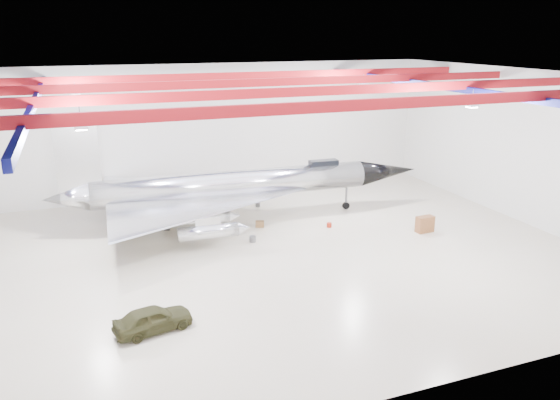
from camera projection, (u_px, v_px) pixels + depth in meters
name	position (u px, v px, depth m)	size (l,w,h in m)	color
floor	(263.00, 255.00, 34.32)	(40.00, 40.00, 0.00)	beige
wall_back	(205.00, 130.00, 46.10)	(40.00, 40.00, 0.00)	silver
wall_right	(523.00, 147.00, 39.47)	(30.00, 30.00, 0.00)	silver
ceiling	(261.00, 77.00, 31.08)	(40.00, 40.00, 0.00)	#0A0F38
ceiling_structure	(261.00, 89.00, 31.28)	(39.50, 29.50, 1.08)	maroon
jet_aircraft	(233.00, 188.00, 39.87)	(28.14, 16.81, 7.67)	silver
jeep	(153.00, 319.00, 25.44)	(1.47, 3.66, 1.25)	#313118
desk	(425.00, 224.00, 38.15)	(1.25, 0.63, 1.15)	brown
toolbox_red	(199.00, 225.00, 39.15)	(0.45, 0.36, 0.31)	#A22110
engine_drum	(253.00, 239.00, 36.43)	(0.45, 0.45, 0.40)	#59595B
parts_bin	(260.00, 224.00, 39.26)	(0.61, 0.49, 0.43)	olive
crate_small	(167.00, 228.00, 38.61)	(0.39, 0.31, 0.27)	#59595B
tool_chest	(329.00, 225.00, 39.21)	(0.36, 0.36, 0.32)	#A22110
oil_barrel	(203.00, 222.00, 39.66)	(0.57, 0.46, 0.40)	olive
spares_box	(258.00, 205.00, 43.84)	(0.38, 0.38, 0.34)	#59595B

